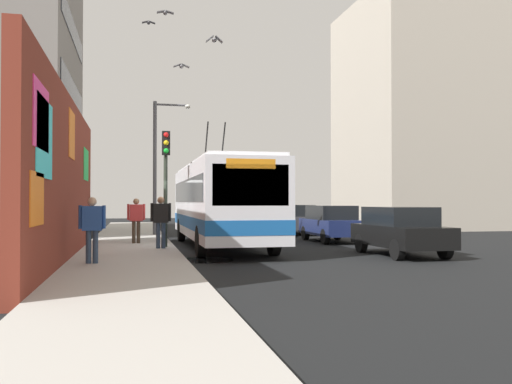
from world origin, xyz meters
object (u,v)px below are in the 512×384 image
traffic_light (166,169)px  street_lamp (159,158)px  parked_car_dark_gray (294,219)px  pedestrian_midblock (136,217)px  parked_car_navy (331,223)px  parked_car_black (400,230)px  city_bus (220,201)px  pedestrian_at_curb (161,218)px  parked_car_silver (267,216)px  pedestrian_near_wall (92,224)px

traffic_light → street_lamp: street_lamp is taller
parked_car_dark_gray → street_lamp: street_lamp is taller
pedestrian_midblock → traffic_light: (-2.07, -1.01, 1.75)m
parked_car_navy → traffic_light: 8.26m
parked_car_black → pedestrian_midblock: size_ratio=2.36×
city_bus → parked_car_black: size_ratio=2.79×
pedestrian_midblock → pedestrian_at_curb: 2.72m
parked_car_silver → pedestrian_at_curb: (-15.67, 7.54, 0.37)m
pedestrian_at_curb → pedestrian_midblock: bearing=17.5°
city_bus → parked_car_black: (-4.48, -5.20, -0.95)m
street_lamp → pedestrian_at_curb: bearing=177.9°
pedestrian_midblock → pedestrian_at_curb: (-2.59, -0.82, 0.03)m
parked_car_navy → parked_car_dark_gray: size_ratio=0.95×
city_bus → pedestrian_at_curb: (-1.75, 2.34, -0.58)m
pedestrian_near_wall → traffic_light: size_ratio=0.42×
parked_car_black → pedestrian_at_curb: pedestrian_at_curb is taller
pedestrian_midblock → parked_car_black: bearing=-122.5°
parked_car_black → parked_car_silver: size_ratio=0.86×
pedestrian_at_curb → parked_car_silver: bearing=-25.7°
parked_car_silver → pedestrian_midblock: pedestrian_midblock is taller
parked_car_dark_gray → pedestrian_near_wall: size_ratio=2.51×
city_bus → traffic_light: bearing=119.7°
parked_car_black → parked_car_silver: 18.40m
parked_car_black → traffic_light: bearing=66.1°
parked_car_navy → parked_car_black: bearing=180.0°
pedestrian_midblock → city_bus: bearing=-105.0°
parked_car_silver → traffic_light: size_ratio=1.16×
parked_car_navy → pedestrian_at_curb: 8.39m
pedestrian_at_curb → parked_car_black: bearing=-109.9°
parked_car_black → pedestrian_midblock: (5.32, 8.36, 0.34)m
pedestrian_at_curb → parked_car_navy: bearing=-64.1°
traffic_light → pedestrian_at_curb: bearing=159.8°
street_lamp → parked_car_dark_gray: bearing=-80.2°
pedestrian_at_curb → street_lamp: size_ratio=0.27×
city_bus → traffic_light: 2.72m
parked_car_black → parked_car_navy: bearing=0.0°
parked_car_navy → street_lamp: street_lamp is taller
parked_car_black → street_lamp: bearing=33.5°
parked_car_black → pedestrian_near_wall: size_ratio=2.37×
parked_car_silver → street_lamp: (-7.43, 7.24, 3.08)m
parked_car_black → street_lamp: street_lamp is taller
parked_car_dark_gray → parked_car_silver: same height
parked_car_dark_gray → pedestrian_at_curb: size_ratio=2.43×
parked_car_silver → parked_car_dark_gray: bearing=-180.0°
parked_car_dark_gray → pedestrian_midblock: (-6.89, 8.36, 0.34)m
parked_car_navy → traffic_light: traffic_light is taller
parked_car_navy → pedestrian_near_wall: (-7.98, 9.51, 0.33)m
parked_car_silver → pedestrian_at_curb: pedestrian_at_curb is taller
parked_car_navy → pedestrian_at_curb: (-3.66, 7.54, 0.37)m
pedestrian_midblock → street_lamp: size_ratio=0.26×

